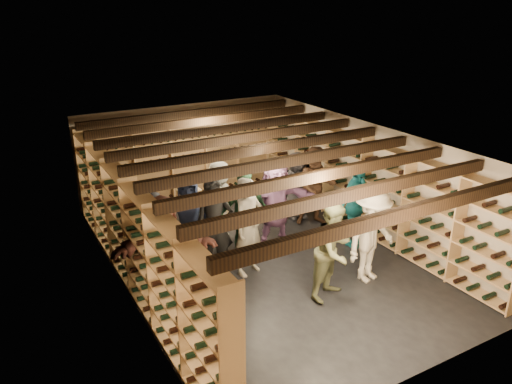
{
  "coord_description": "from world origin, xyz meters",
  "views": [
    {
      "loc": [
        -4.52,
        -7.71,
        4.85
      ],
      "look_at": [
        -0.03,
        0.2,
        1.34
      ],
      "focal_mm": 35.0,
      "sensor_mm": 36.0,
      "label": 1
    }
  ],
  "objects": [
    {
      "name": "person_4",
      "position": [
        1.94,
        -0.48,
        0.91
      ],
      "size": [
        1.15,
        0.73,
        1.81
      ],
      "primitive_type": "imported",
      "rotation": [
        0.0,
        0.0,
        0.29
      ],
      "color": "#1A7884",
      "rests_on": "ground"
    },
    {
      "name": "person_2",
      "position": [
        0.34,
        -1.82,
        0.87
      ],
      "size": [
        1.02,
        0.91,
        1.75
      ],
      "primitive_type": "imported",
      "rotation": [
        0.0,
        0.0,
        0.35
      ],
      "color": "#63643F",
      "rests_on": "ground"
    },
    {
      "name": "wine_rack_back",
      "position": [
        0.0,
        3.83,
        1.07
      ],
      "size": [
        4.7,
        0.3,
        2.15
      ],
      "color": "tan",
      "rests_on": "ground"
    },
    {
      "name": "crate_stack_right",
      "position": [
        -0.21,
        1.73,
        0.26
      ],
      "size": [
        0.52,
        0.37,
        0.51
      ],
      "rotation": [
        0.0,
        0.0,
        -0.08
      ],
      "color": "#AA805A",
      "rests_on": "ground"
    },
    {
      "name": "crate_loose",
      "position": [
        1.21,
        1.72,
        0.09
      ],
      "size": [
        0.57,
        0.45,
        0.17
      ],
      "primitive_type": "cube",
      "rotation": [
        0.0,
        0.0,
        -0.27
      ],
      "color": "#AA805A",
      "rests_on": "ground"
    },
    {
      "name": "walls",
      "position": [
        0.0,
        0.0,
        1.2
      ],
      "size": [
        5.52,
        8.02,
        2.4
      ],
      "color": "#C4B098",
      "rests_on": "ground"
    },
    {
      "name": "person_12",
      "position": [
        1.69,
        1.3,
        0.8
      ],
      "size": [
        0.81,
        0.55,
        1.61
      ],
      "primitive_type": "imported",
      "rotation": [
        0.0,
        0.0,
        -0.05
      ],
      "color": "#302F34",
      "rests_on": "ground"
    },
    {
      "name": "person_6",
      "position": [
        -1.28,
        0.68,
        0.87
      ],
      "size": [
        1.0,
        0.84,
        1.74
      ],
      "primitive_type": "imported",
      "rotation": [
        0.0,
        0.0,
        -0.41
      ],
      "color": "#1E2847",
      "rests_on": "ground"
    },
    {
      "name": "wine_rack_left",
      "position": [
        -2.57,
        0.0,
        1.08
      ],
      "size": [
        0.32,
        7.5,
        2.15
      ],
      "color": "tan",
      "rests_on": "ground"
    },
    {
      "name": "wine_rack_right",
      "position": [
        2.57,
        0.0,
        1.08
      ],
      "size": [
        0.32,
        7.5,
        2.15
      ],
      "color": "tan",
      "rests_on": "ground"
    },
    {
      "name": "person_0",
      "position": [
        -2.1,
        0.31,
        0.84
      ],
      "size": [
        0.85,
        0.58,
        1.68
      ],
      "primitive_type": "imported",
      "rotation": [
        0.0,
        0.0,
        -0.06
      ],
      "color": "black",
      "rests_on": "ground"
    },
    {
      "name": "person_7",
      "position": [
        -0.53,
        -0.4,
        0.94
      ],
      "size": [
        0.8,
        0.65,
        1.89
      ],
      "primitive_type": "imported",
      "rotation": [
        0.0,
        0.0,
        0.33
      ],
      "color": "gray",
      "rests_on": "ground"
    },
    {
      "name": "person_10",
      "position": [
        -0.31,
        0.22,
        0.92
      ],
      "size": [
        1.1,
        0.49,
        1.84
      ],
      "primitive_type": "imported",
      "rotation": [
        0.0,
        0.0,
        0.03
      ],
      "color": "#1F462A",
      "rests_on": "ground"
    },
    {
      "name": "person_11",
      "position": [
        0.51,
        0.35,
        0.95
      ],
      "size": [
        1.84,
        0.85,
        1.91
      ],
      "primitive_type": "imported",
      "rotation": [
        0.0,
        0.0,
        -0.17
      ],
      "color": "#885885",
      "rests_on": "ground"
    },
    {
      "name": "ground",
      "position": [
        0.0,
        0.0,
        0.0
      ],
      "size": [
        8.0,
        8.0,
        0.0
      ],
      "primitive_type": "plane",
      "color": "black",
      "rests_on": "ground"
    },
    {
      "name": "person_9",
      "position": [
        -0.31,
        1.28,
        0.84
      ],
      "size": [
        1.12,
        0.67,
        1.69
      ],
      "primitive_type": "imported",
      "rotation": [
        0.0,
        0.0,
        -0.04
      ],
      "color": "beige",
      "rests_on": "ground"
    },
    {
      "name": "ceiling",
      "position": [
        0.0,
        0.0,
        2.4
      ],
      "size": [
        5.5,
        8.0,
        0.01
      ],
      "primitive_type": "cube",
      "color": "beige",
      "rests_on": "walls"
    },
    {
      "name": "ceiling_joists",
      "position": [
        0.0,
        0.0,
        2.26
      ],
      "size": [
        5.4,
        7.12,
        0.18
      ],
      "color": "black",
      "rests_on": "ground"
    },
    {
      "name": "person_8",
      "position": [
        1.86,
        0.78,
        0.92
      ],
      "size": [
        1.09,
        0.98,
        1.83
      ],
      "primitive_type": "imported",
      "rotation": [
        0.0,
        0.0,
        -0.39
      ],
      "color": "#452A1A",
      "rests_on": "ground"
    },
    {
      "name": "person_3",
      "position": [
        1.27,
        -1.72,
        0.89
      ],
      "size": [
        1.24,
        0.85,
        1.77
      ],
      "primitive_type": "imported",
      "rotation": [
        0.0,
        0.0,
        0.17
      ],
      "color": "beige",
      "rests_on": "ground"
    },
    {
      "name": "person_5",
      "position": [
        -2.18,
        -0.47,
        0.95
      ],
      "size": [
        1.84,
        0.98,
        1.89
      ],
      "primitive_type": "imported",
      "rotation": [
        0.0,
        0.0,
        -0.25
      ],
      "color": "brown",
      "rests_on": "ground"
    },
    {
      "name": "crate_stack_left",
      "position": [
        -0.65,
        2.15,
        0.42
      ],
      "size": [
        0.51,
        0.35,
        0.85
      ],
      "rotation": [
        0.0,
        0.0,
        0.03
      ],
      "color": "#AA805A",
      "rests_on": "ground"
    },
    {
      "name": "person_1",
      "position": [
        -1.09,
        -0.12,
        0.95
      ],
      "size": [
        0.82,
        0.69,
        1.9
      ],
      "primitive_type": "imported",
      "rotation": [
        0.0,
        0.0,
        -0.4
      ],
      "color": "black",
      "rests_on": "ground"
    }
  ]
}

